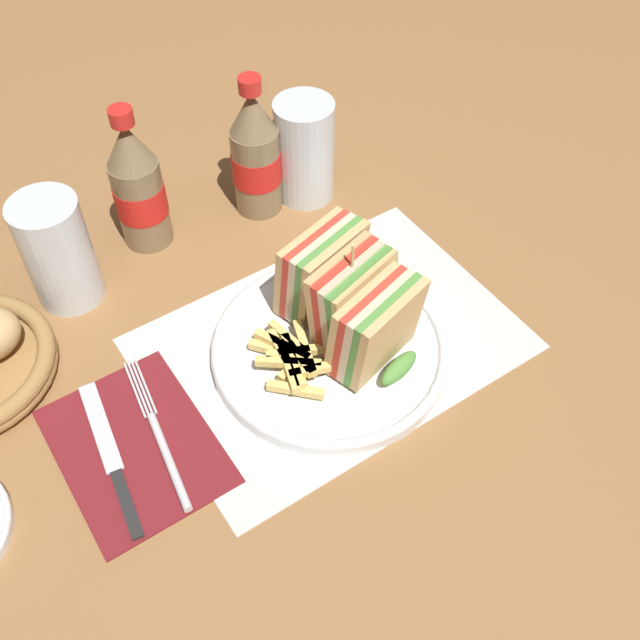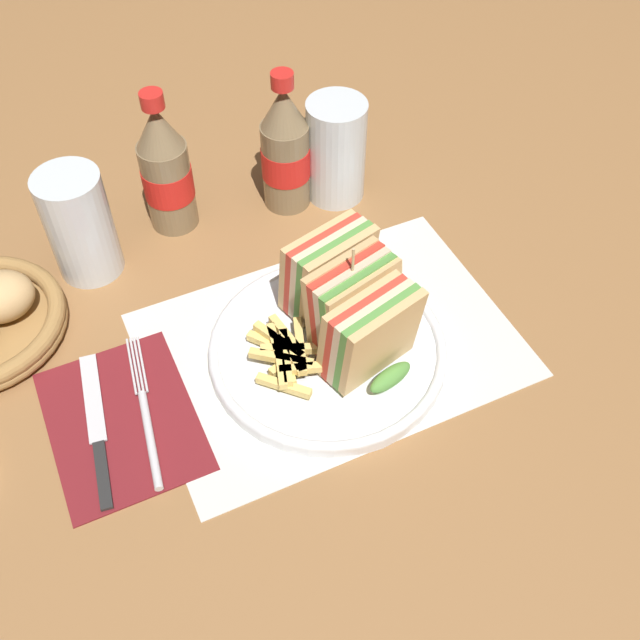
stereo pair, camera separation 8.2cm
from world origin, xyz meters
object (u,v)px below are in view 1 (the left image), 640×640
object	(u,v)px
coke_bottle_near	(138,188)
glass_near	(305,151)
coke_bottle_far	(255,155)
fork	(163,445)
glass_far	(60,258)
plate_main	(330,348)
club_sandwich	(350,300)
knife	(111,458)

from	to	relation	value
coke_bottle_near	glass_near	world-z (taller)	coke_bottle_near
coke_bottle_far	glass_near	world-z (taller)	coke_bottle_far
coke_bottle_near	fork	bearing A→B (deg)	-112.93
glass_far	coke_bottle_near	bearing A→B (deg)	17.22
plate_main	coke_bottle_near	bearing A→B (deg)	106.73
club_sandwich	glass_near	world-z (taller)	club_sandwich
glass_far	club_sandwich	bearing A→B (deg)	-46.13
plate_main	fork	bearing A→B (deg)	-178.18
club_sandwich	knife	xyz separation A→B (m)	(-0.29, 0.00, -0.06)
knife	glass_far	distance (m)	0.25
plate_main	glass_far	distance (m)	0.33
coke_bottle_near	plate_main	bearing A→B (deg)	-73.27
fork	glass_far	world-z (taller)	glass_far
coke_bottle_far	coke_bottle_near	bearing A→B (deg)	170.47
club_sandwich	coke_bottle_far	distance (m)	0.26
plate_main	knife	xyz separation A→B (m)	(-0.26, 0.01, -0.00)
plate_main	coke_bottle_far	world-z (taller)	coke_bottle_far
plate_main	fork	world-z (taller)	plate_main
knife	coke_bottle_far	size ratio (longest dim) A/B	1.00
coke_bottle_near	coke_bottle_far	bearing A→B (deg)	-9.53
club_sandwich	coke_bottle_far	size ratio (longest dim) A/B	1.01
knife	glass_near	size ratio (longest dim) A/B	1.38
plate_main	glass_near	bearing A→B (deg)	62.53
club_sandwich	coke_bottle_far	bearing A→B (deg)	82.41
knife	glass_near	distance (m)	0.46
knife	glass_far	bearing A→B (deg)	85.40
coke_bottle_near	glass_far	bearing A→B (deg)	-162.78
plate_main	glass_far	size ratio (longest dim) A/B	1.91
glass_near	plate_main	bearing A→B (deg)	-117.47
fork	knife	size ratio (longest dim) A/B	1.02
knife	plate_main	bearing A→B (deg)	5.97
knife	coke_bottle_far	world-z (taller)	coke_bottle_far
plate_main	knife	world-z (taller)	plate_main
coke_bottle_far	knife	bearing A→B (deg)	-142.11
glass_near	glass_far	world-z (taller)	same
knife	fork	bearing A→B (deg)	-10.35
knife	club_sandwich	bearing A→B (deg)	7.24
club_sandwich	coke_bottle_near	size ratio (longest dim) A/B	1.01
plate_main	coke_bottle_near	distance (m)	0.31
glass_far	glass_near	bearing A→B (deg)	0.01
fork	coke_bottle_far	distance (m)	0.39
glass_near	coke_bottle_far	bearing A→B (deg)	169.96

